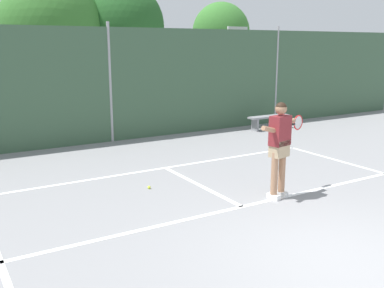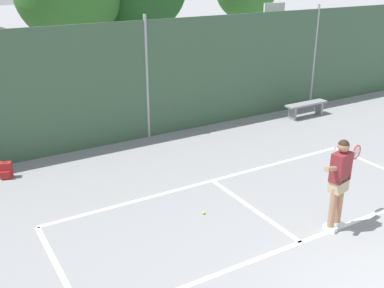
{
  "view_description": "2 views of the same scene",
  "coord_description": "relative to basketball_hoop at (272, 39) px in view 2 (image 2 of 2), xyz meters",
  "views": [
    {
      "loc": [
        -4.67,
        -3.55,
        2.88
      ],
      "look_at": [
        -0.01,
        4.24,
        0.83
      ],
      "focal_mm": 41.15,
      "sensor_mm": 36.0,
      "label": 1
    },
    {
      "loc": [
        -5.43,
        -2.75,
        4.83
      ],
      "look_at": [
        -0.53,
        5.56,
        1.03
      ],
      "focal_mm": 42.98,
      "sensor_mm": 36.0,
      "label": 2
    }
  ],
  "objects": [
    {
      "name": "basketball_hoop",
      "position": [
        0.0,
        0.0,
        0.0
      ],
      "size": [
        0.9,
        0.67,
        3.55
      ],
      "color": "#9E9EA3",
      "rests_on": "ground"
    },
    {
      "name": "courtside_bench",
      "position": [
        -0.16,
        -2.18,
        -1.95
      ],
      "size": [
        1.6,
        0.36,
        0.48
      ],
      "color": "gray",
      "rests_on": "ground"
    },
    {
      "name": "backpack_red",
      "position": [
        -9.74,
        -2.06,
        -2.12
      ],
      "size": [
        0.32,
        0.31,
        0.46
      ],
      "color": "maroon",
      "rests_on": "ground"
    },
    {
      "name": "tennis_player",
      "position": [
        -4.64,
        -7.68,
        -1.2
      ],
      "size": [
        1.39,
        0.47,
        1.85
      ],
      "color": "silver",
      "rests_on": "ground"
    },
    {
      "name": "chainlink_fence",
      "position": [
        -5.54,
        -1.21,
        -0.61
      ],
      "size": [
        26.09,
        0.09,
        3.55
      ],
      "color": "#38563D",
      "rests_on": "ground"
    },
    {
      "name": "tennis_ball",
      "position": [
        -6.55,
        -5.94,
        -2.28
      ],
      "size": [
        0.07,
        0.07,
        0.07
      ],
      "primitive_type": "sphere",
      "color": "#CCE033",
      "rests_on": "ground"
    }
  ]
}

